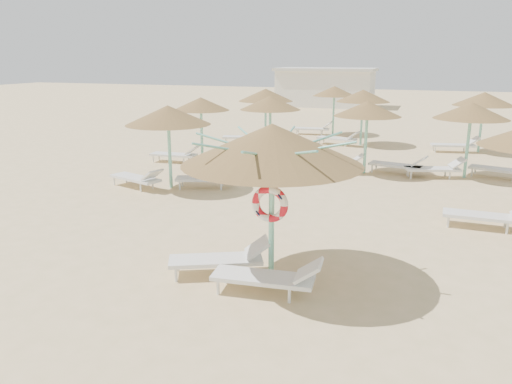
% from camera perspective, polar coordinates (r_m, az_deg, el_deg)
% --- Properties ---
extents(ground, '(120.00, 120.00, 0.00)m').
position_cam_1_polar(ground, '(9.99, 0.04, -9.61)').
color(ground, '#E0BA88').
rests_on(ground, ground).
extents(main_palapa, '(3.37, 3.37, 3.02)m').
position_cam_1_polar(main_palapa, '(9.17, 1.85, 5.38)').
color(main_palapa, '#77CEB6').
rests_on(main_palapa, ground).
extents(lounger_main_a, '(2.04, 1.38, 0.72)m').
position_cam_1_polar(lounger_main_a, '(9.97, -3.85, -7.55)').
color(lounger_main_a, white).
rests_on(lounger_main_a, ground).
extents(lounger_main_b, '(2.04, 0.78, 0.73)m').
position_cam_1_polar(lounger_main_b, '(9.15, 1.63, -9.65)').
color(lounger_main_b, white).
rests_on(lounger_main_b, ground).
extents(palapa_field, '(19.41, 16.61, 2.72)m').
position_cam_1_polar(palapa_field, '(19.19, 15.14, 9.03)').
color(palapa_field, '#77CEB6').
rests_on(palapa_field, ground).
extents(service_hut, '(8.40, 4.40, 3.25)m').
position_cam_1_polar(service_hut, '(44.55, 7.94, 11.80)').
color(service_hut, silver).
rests_on(service_hut, ground).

